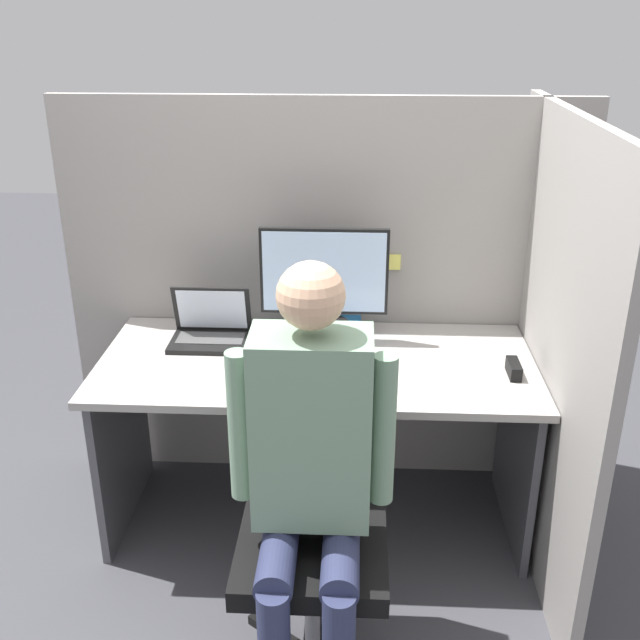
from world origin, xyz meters
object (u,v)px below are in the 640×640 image
(person, at_px, (310,465))
(stapler, at_px, (514,369))
(paper_box, at_px, (324,332))
(office_chair, at_px, (314,513))
(carrot_toy, at_px, (277,379))
(laptop, at_px, (211,332))
(monitor, at_px, (324,277))

(person, bearing_deg, stapler, 45.33)
(paper_box, height_order, person, person)
(office_chair, bearing_deg, carrot_toy, 109.64)
(laptop, distance_m, person, 1.05)
(monitor, height_order, office_chair, monitor)
(office_chair, xyz_separation_m, person, (0.00, -0.15, 0.28))
(stapler, xyz_separation_m, office_chair, (-0.71, -0.56, -0.24))
(paper_box, height_order, carrot_toy, paper_box)
(monitor, xyz_separation_m, carrot_toy, (-0.15, -0.42, -0.24))
(carrot_toy, distance_m, person, 0.61)
(person, bearing_deg, paper_box, 90.47)
(paper_box, distance_m, office_chair, 0.89)
(carrot_toy, bearing_deg, monitor, 70.28)
(paper_box, relative_size, stapler, 2.50)
(paper_box, xyz_separation_m, person, (0.01, -1.01, 0.04))
(carrot_toy, height_order, person, person)
(laptop, height_order, stapler, laptop)
(paper_box, xyz_separation_m, stapler, (0.71, -0.29, -0.00))
(stapler, bearing_deg, laptop, 168.74)
(paper_box, bearing_deg, carrot_toy, -109.84)
(monitor, xyz_separation_m, person, (0.01, -1.01, -0.20))
(paper_box, height_order, monitor, monitor)
(stapler, relative_size, person, 0.09)
(laptop, relative_size, person, 0.23)
(office_chair, relative_size, person, 0.71)
(laptop, xyz_separation_m, stapler, (1.17, -0.23, -0.02))
(stapler, height_order, carrot_toy, stapler)
(paper_box, relative_size, office_chair, 0.30)
(monitor, relative_size, laptop, 1.62)
(stapler, bearing_deg, monitor, 157.68)
(laptop, bearing_deg, office_chair, -59.78)
(monitor, height_order, stapler, monitor)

